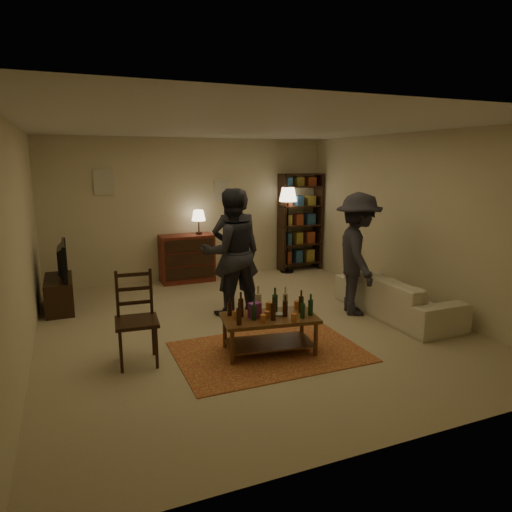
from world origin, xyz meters
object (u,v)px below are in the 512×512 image
dining_chair (136,314)px  bookshelf (300,221)px  dresser (187,257)px  sofa (396,295)px  coffee_table (269,320)px  person_right (231,253)px  person_by_sofa (358,254)px  person_left (236,251)px  floor_lamp (288,200)px  tv_stand (59,285)px

dining_chair → bookshelf: bearing=45.6°
dining_chair → bookshelf: size_ratio=0.53×
dresser → sofa: bearing=-52.5°
coffee_table → dresser: dresser is taller
person_right → person_by_sofa: bearing=157.1°
person_left → sofa: bearing=166.1°
floor_lamp → person_right: (-1.95, -2.05, -0.55)m
person_right → person_by_sofa: size_ratio=1.03×
dining_chair → dresser: (1.41, 3.29, -0.10)m
tv_stand → bookshelf: size_ratio=0.52×
dining_chair → floor_lamp: 4.85m
tv_stand → bookshelf: bearing=11.8°
floor_lamp → bookshelf: bearing=20.4°
dresser → person_left: bearing=-83.4°
sofa → coffee_table: bearing=102.9°
floor_lamp → person_left: bearing=-132.9°
sofa → person_by_sofa: (-0.50, 0.31, 0.61)m
sofa → floor_lamp: bearing=5.7°
sofa → dresser: bearing=37.5°
dresser → bookshelf: bearing=1.6°
coffee_table → person_right: bearing=88.0°
bookshelf → floor_lamp: size_ratio=1.15×
person_by_sofa → floor_lamp: bearing=16.8°
dresser → person_left: size_ratio=0.72×
coffee_table → dresser: (-0.09, 3.64, 0.07)m
person_right → person_by_sofa: 1.89m
tv_stand → floor_lamp: size_ratio=0.60×
person_by_sofa → coffee_table: bearing=135.8°
dining_chair → floor_lamp: size_ratio=0.62×
sofa → person_left: size_ratio=1.11×
dresser → tv_stand: bearing=-157.9°
dining_chair → bookshelf: (3.85, 3.36, 0.46)m
sofa → person_by_sofa: 0.84m
coffee_table → sofa: coffee_table is taller
person_by_sofa → bookshelf: bearing=10.2°
tv_stand → person_by_sofa: person_by_sofa is taller
dining_chair → sofa: dining_chair is taller
tv_stand → person_by_sofa: size_ratio=0.58×
dresser → bookshelf: 2.50m
dresser → person_right: (0.14, -2.11, 0.47)m
floor_lamp → person_left: (-1.85, -1.99, -0.54)m
dresser → person_left: (0.24, -2.06, 0.47)m
dining_chair → person_right: bearing=41.8°
dresser → bookshelf: bookshelf is taller
floor_lamp → sofa: size_ratio=0.84×
coffee_table → floor_lamp: size_ratio=0.68×
tv_stand → floor_lamp: 4.56m
dining_chair → person_left: 2.09m
coffee_table → person_by_sofa: size_ratio=0.66×
bookshelf → person_left: bookshelf is taller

